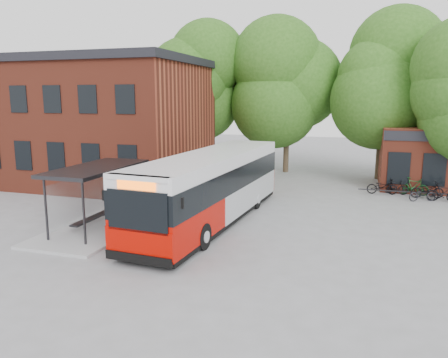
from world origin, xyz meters
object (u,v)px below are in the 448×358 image
(bicycle_3, at_px, (396,187))
(bicycle_6, at_px, (427,190))
(city_bus, at_px, (212,188))
(bicycle_4, at_px, (422,194))
(bicycle_5, at_px, (413,186))
(bicycle_7, at_px, (443,193))
(bus_shelter, at_px, (98,198))
(bicycle_2, at_px, (382,187))

(bicycle_3, relative_size, bicycle_6, 0.77)
(city_bus, xyz_separation_m, bicycle_4, (10.20, 7.62, -1.24))
(bicycle_6, bearing_deg, bicycle_4, 147.15)
(city_bus, xyz_separation_m, bicycle_5, (9.86, 9.21, -1.12))
(bicycle_4, height_order, bicycle_7, bicycle_7)
(city_bus, relative_size, bicycle_4, 8.22)
(bicycle_3, xyz_separation_m, bicycle_5, (1.00, 0.02, 0.10))
(bicycle_3, bearing_deg, bus_shelter, 149.89)
(bicycle_6, relative_size, bicycle_7, 1.11)
(bicycle_4, bearing_deg, bicycle_6, -43.50)
(bicycle_2, relative_size, bicycle_3, 1.24)
(bicycle_2, distance_m, bicycle_7, 3.43)
(bicycle_7, bearing_deg, bicycle_2, 78.76)
(bicycle_5, bearing_deg, bicycle_7, -118.25)
(bicycle_6, bearing_deg, bicycle_5, 35.33)
(bicycle_4, bearing_deg, bicycle_2, 35.77)
(bicycle_2, relative_size, bicycle_7, 1.07)
(bicycle_5, bearing_deg, bicycle_3, 107.57)
(bicycle_2, xyz_separation_m, bicycle_6, (2.50, -0.37, 0.02))
(bicycle_2, xyz_separation_m, bicycle_5, (1.81, 0.27, 0.06))
(city_bus, bearing_deg, bicycle_6, 43.06)
(bus_shelter, relative_size, bicycle_5, 3.90)
(bicycle_5, bearing_deg, city_bus, 149.63)
(bicycle_2, height_order, bicycle_6, bicycle_6)
(bicycle_4, distance_m, bicycle_7, 1.11)
(bicycle_5, relative_size, bicycle_7, 1.05)
(bicycle_2, relative_size, bicycle_4, 1.14)
(bicycle_2, distance_m, bicycle_6, 2.53)
(bus_shelter, height_order, bicycle_4, bus_shelter)
(bicycle_2, relative_size, bicycle_6, 0.96)
(bus_shelter, distance_m, bicycle_4, 17.97)
(city_bus, xyz_separation_m, bicycle_3, (8.86, 9.19, -1.22))
(bicycle_4, relative_size, bicycle_5, 0.89)
(bicycle_3, height_order, bicycle_7, bicycle_7)
(bus_shelter, bearing_deg, bicycle_2, 42.54)
(bus_shelter, height_order, city_bus, city_bus)
(bicycle_3, height_order, bicycle_5, bicycle_5)
(bicycle_3, bearing_deg, bicycle_5, -70.53)
(city_bus, relative_size, bicycle_2, 7.18)
(bus_shelter, xyz_separation_m, bicycle_6, (15.09, 11.18, -0.95))
(bus_shelter, height_order, bicycle_6, bus_shelter)
(city_bus, height_order, bicycle_3, city_bus)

